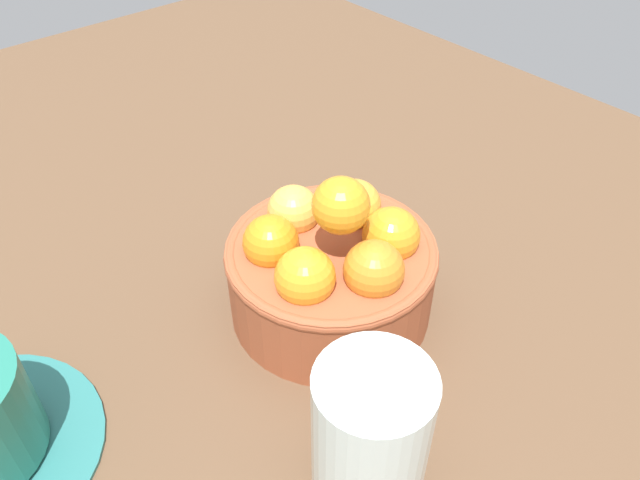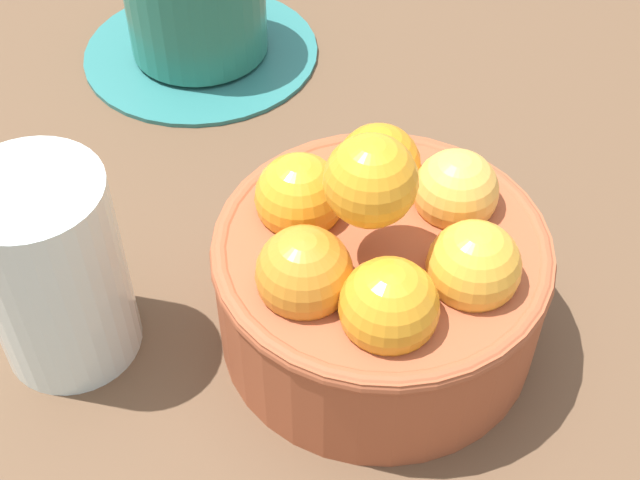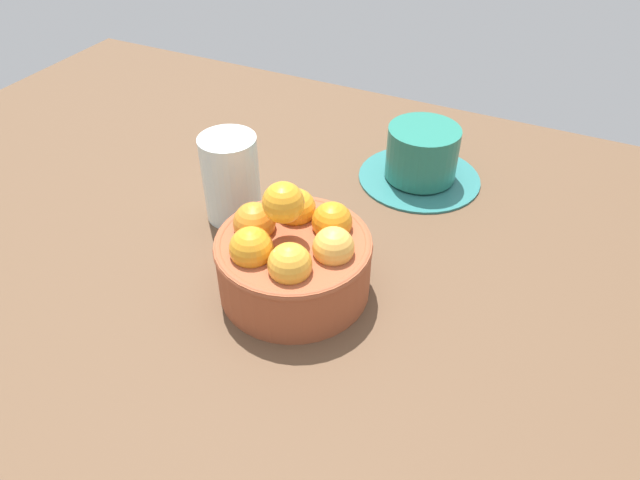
% 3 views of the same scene
% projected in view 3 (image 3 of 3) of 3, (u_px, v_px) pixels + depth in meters
% --- Properties ---
extents(ground_plane, '(1.32, 0.93, 0.04)m').
position_uv_depth(ground_plane, '(295.00, 303.00, 0.62)').
color(ground_plane, brown).
extents(terracotta_bowl, '(0.15, 0.15, 0.12)m').
position_uv_depth(terracotta_bowl, '(293.00, 256.00, 0.57)').
color(terracotta_bowl, '#9E4C2D').
rests_on(terracotta_bowl, ground_plane).
extents(coffee_cup, '(0.16, 0.16, 0.07)m').
position_uv_depth(coffee_cup, '(422.00, 158.00, 0.74)').
color(coffee_cup, '#296D6A').
rests_on(coffee_cup, ground_plane).
extents(water_glass, '(0.07, 0.07, 0.10)m').
position_uv_depth(water_glass, '(231.00, 178.00, 0.67)').
color(water_glass, silver).
rests_on(water_glass, ground_plane).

